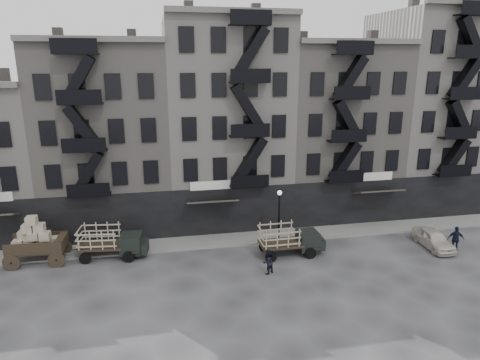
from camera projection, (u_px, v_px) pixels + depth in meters
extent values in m
plane|color=#38383A|center=(248.00, 261.00, 30.50)|extent=(140.00, 140.00, 0.00)
cube|color=slate|center=(238.00, 239.00, 34.02)|extent=(55.00, 2.50, 0.15)
cube|color=#4C4744|center=(3.00, 76.00, 33.29)|extent=(0.70, 0.70, 1.20)
cube|color=gray|center=(108.00, 137.00, 36.06)|extent=(10.00, 10.00, 15.00)
cube|color=black|center=(107.00, 219.00, 32.88)|extent=(10.00, 0.35, 4.00)
cube|color=#595651|center=(91.00, 39.00, 29.10)|extent=(10.00, 0.50, 0.40)
cube|color=#4C4744|center=(59.00, 36.00, 33.30)|extent=(0.70, 0.70, 1.20)
cube|color=#4C4744|center=(132.00, 37.00, 34.32)|extent=(0.70, 0.70, 1.20)
cube|color=#ACA79F|center=(225.00, 122.00, 37.63)|extent=(10.00, 10.00, 17.00)
cube|color=black|center=(235.00, 211.00, 34.73)|extent=(10.00, 0.35, 4.00)
cube|color=#595651|center=(235.00, 10.00, 30.40)|extent=(10.00, 0.50, 0.40)
cube|color=#4C4744|center=(187.00, 11.00, 34.60)|extent=(0.70, 0.70, 1.20)
cube|color=#4C4744|center=(253.00, 13.00, 35.62)|extent=(0.70, 0.70, 1.20)
cube|color=gray|center=(331.00, 130.00, 39.75)|extent=(10.00, 10.00, 15.00)
cube|color=black|center=(350.00, 203.00, 36.57)|extent=(10.00, 0.35, 4.00)
cube|color=#595651|center=(363.00, 41.00, 32.79)|extent=(10.00, 0.50, 0.40)
cube|color=#4C4744|center=(304.00, 38.00, 36.99)|extent=(0.70, 0.70, 1.20)
cube|color=#4C4744|center=(363.00, 39.00, 38.00)|extent=(0.70, 0.70, 1.20)
cube|color=#ACA79F|center=(429.00, 111.00, 41.18)|extent=(10.00, 10.00, 18.00)
cube|color=black|center=(454.00, 196.00, 38.41)|extent=(10.00, 0.35, 4.00)
cube|color=#4C4744|center=(412.00, 4.00, 38.01)|extent=(0.70, 0.70, 1.20)
cube|color=#4C4744|center=(467.00, 5.00, 39.03)|extent=(0.70, 0.70, 1.20)
cylinder|color=black|center=(279.00, 219.00, 32.96)|extent=(0.14, 0.14, 4.00)
sphere|color=silver|center=(280.00, 193.00, 32.39)|extent=(0.36, 0.36, 0.36)
cube|color=black|center=(38.00, 249.00, 29.99)|extent=(3.84, 2.15, 0.21)
cylinder|color=black|center=(11.00, 263.00, 28.92)|extent=(1.15, 0.15, 1.15)
cylinder|color=black|center=(22.00, 250.00, 30.90)|extent=(1.15, 0.15, 1.15)
cylinder|color=black|center=(57.00, 260.00, 29.34)|extent=(1.15, 0.15, 1.15)
cylinder|color=black|center=(64.00, 247.00, 31.32)|extent=(1.15, 0.15, 1.15)
cube|color=black|center=(62.00, 242.00, 30.12)|extent=(0.59, 1.69, 0.84)
cube|color=black|center=(102.00, 245.00, 30.73)|extent=(3.27, 2.16, 0.16)
cube|color=black|center=(131.00, 243.00, 30.86)|extent=(1.63, 1.79, 1.36)
cube|color=black|center=(143.00, 246.00, 30.99)|extent=(0.88, 1.43, 0.82)
cylinder|color=black|center=(128.00, 257.00, 30.16)|extent=(0.83, 0.29, 0.82)
cylinder|color=black|center=(133.00, 246.00, 31.89)|extent=(0.83, 0.29, 0.82)
cylinder|color=black|center=(85.00, 258.00, 29.94)|extent=(0.83, 0.29, 0.82)
cylinder|color=black|center=(92.00, 247.00, 31.67)|extent=(0.83, 0.29, 0.82)
cube|color=black|center=(281.00, 244.00, 31.04)|extent=(3.08, 1.84, 0.16)
cube|color=black|center=(308.00, 240.00, 31.42)|extent=(1.46, 1.64, 1.35)
cube|color=black|center=(318.00, 243.00, 31.66)|extent=(0.74, 1.36, 0.81)
cylinder|color=black|center=(311.00, 253.00, 30.73)|extent=(0.81, 0.21, 0.81)
cylinder|color=black|center=(302.00, 243.00, 32.42)|extent=(0.81, 0.21, 0.81)
cylinder|color=black|center=(271.00, 257.00, 30.14)|extent=(0.81, 0.21, 0.81)
cylinder|color=black|center=(264.00, 247.00, 31.83)|extent=(0.81, 0.21, 0.81)
imported|color=beige|center=(434.00, 239.00, 32.48)|extent=(1.77, 4.11, 1.38)
imported|color=black|center=(268.00, 262.00, 28.44)|extent=(1.05, 0.99, 1.72)
imported|color=black|center=(456.00, 239.00, 31.74)|extent=(1.25, 0.89, 1.97)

